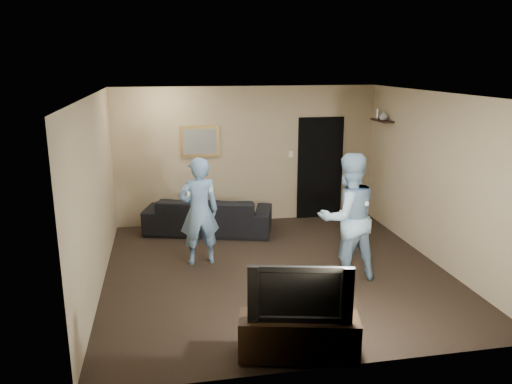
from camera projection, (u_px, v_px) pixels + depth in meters
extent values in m
plane|color=black|center=(276.00, 270.00, 7.48)|extent=(5.00, 5.00, 0.00)
cube|color=silver|center=(278.00, 94.00, 6.82)|extent=(5.00, 5.00, 0.04)
cube|color=tan|center=(247.00, 155.00, 9.53)|extent=(5.00, 0.04, 2.60)
cube|color=tan|center=(335.00, 248.00, 4.77)|extent=(5.00, 0.04, 2.60)
cube|color=tan|center=(96.00, 195.00, 6.70)|extent=(0.04, 5.00, 2.60)
cube|color=tan|center=(436.00, 179.00, 7.60)|extent=(0.04, 5.00, 2.60)
imported|color=black|center=(209.00, 214.00, 9.10)|extent=(2.42, 1.46, 0.66)
cube|color=#194D45|center=(196.00, 207.00, 9.02)|extent=(0.43, 0.21, 0.41)
cube|color=olive|center=(200.00, 141.00, 9.27)|extent=(0.72, 0.05, 0.57)
cube|color=slate|center=(200.00, 141.00, 9.24)|extent=(0.62, 0.01, 0.47)
cube|color=black|center=(320.00, 168.00, 9.83)|extent=(0.90, 0.06, 2.00)
cube|color=silver|center=(291.00, 154.00, 9.66)|extent=(0.08, 0.02, 0.12)
cube|color=black|center=(382.00, 121.00, 9.12)|extent=(0.20, 0.60, 0.03)
imported|color=#B8B8BD|center=(383.00, 116.00, 9.06)|extent=(0.19, 0.19, 0.15)
cylinder|color=silver|center=(378.00, 114.00, 9.30)|extent=(0.06, 0.06, 0.18)
cube|color=black|center=(299.00, 337.00, 5.20)|extent=(1.30, 0.67, 0.44)
imported|color=black|center=(300.00, 290.00, 5.07)|extent=(1.06, 0.37, 0.61)
imported|color=#729AC5|center=(199.00, 211.00, 7.56)|extent=(0.64, 0.46, 1.67)
cube|color=white|center=(189.00, 194.00, 7.23)|extent=(0.04, 0.14, 0.04)
cube|color=white|center=(210.00, 189.00, 7.28)|extent=(0.05, 0.09, 0.05)
imported|color=#89ACC7|center=(348.00, 217.00, 6.99)|extent=(0.98, 0.81, 1.83)
cube|color=white|center=(343.00, 213.00, 6.71)|extent=(0.04, 0.14, 0.04)
cube|color=white|center=(366.00, 203.00, 6.74)|extent=(0.05, 0.09, 0.05)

